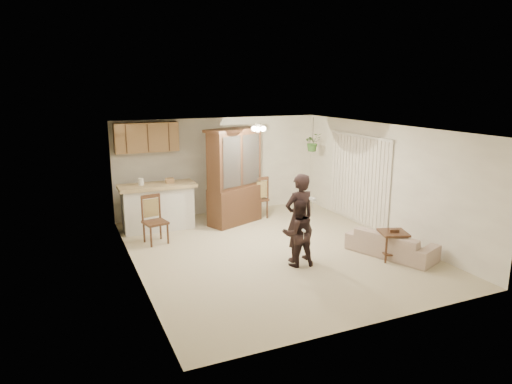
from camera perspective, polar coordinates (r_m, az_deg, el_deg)
name	(u,v)px	position (r m, az deg, el deg)	size (l,w,h in m)	color
floor	(273,250)	(9.46, 2.15, -7.30)	(6.50, 6.50, 0.00)	#C1B392
ceiling	(274,128)	(8.90, 2.29, 7.95)	(5.50, 6.50, 0.02)	white
wall_back	(220,166)	(12.05, -4.55, 3.30)	(5.50, 0.02, 2.50)	white
wall_front	(378,241)	(6.45, 14.98, -5.92)	(5.50, 0.02, 2.50)	white
wall_left	(133,206)	(8.31, -15.12, -1.64)	(0.02, 6.50, 2.50)	white
wall_right	(384,180)	(10.57, 15.76, 1.44)	(0.02, 6.50, 2.50)	white
breakfast_bar	(158,209)	(10.89, -12.13, -2.08)	(1.60, 0.55, 1.00)	silver
bar_top	(157,186)	(10.76, -12.27, 0.75)	(1.75, 0.70, 0.08)	tan
upper_cabinets	(146,137)	(11.28, -13.53, 6.66)	(1.50, 0.34, 0.70)	olive
vertical_blinds	(358,179)	(11.27, 12.67, 1.55)	(0.06, 2.30, 2.10)	silver
ceiling_fixture	(258,128)	(10.08, 0.30, 8.00)	(0.36, 0.36, 0.20)	beige
hanging_plant	(313,142)	(12.16, 7.10, 6.19)	(0.43, 0.37, 0.48)	#2E6227
plant_cord	(313,130)	(12.13, 7.14, 7.71)	(0.01, 0.01, 0.65)	black
sofa	(392,238)	(9.46, 16.59, -5.52)	(1.87, 0.73, 0.73)	beige
adult	(299,216)	(8.69, 5.45, -2.98)	(0.66, 0.43, 1.80)	black
child	(298,231)	(8.53, 5.30, -4.89)	(0.66, 0.51, 1.35)	black
china_hutch	(234,177)	(11.03, -2.71, 1.85)	(1.58, 1.09, 2.32)	#341C12
side_table	(393,245)	(9.31, 16.70, -6.35)	(0.64, 0.64, 0.62)	#341C12
chair_bar	(156,230)	(10.03, -12.42, -4.66)	(0.54, 0.54, 1.04)	#341C12
chair_hutch_left	(252,208)	(11.66, -0.50, -1.99)	(0.57, 0.57, 0.91)	#341C12
chair_hutch_right	(257,206)	(11.66, 0.07, -1.74)	(0.52, 0.52, 1.09)	#341C12
controller_adult	(313,199)	(8.27, 7.09, -0.88)	(0.05, 0.15, 0.05)	white
controller_child	(304,231)	(8.23, 5.99, -4.83)	(0.03, 0.11, 0.03)	white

